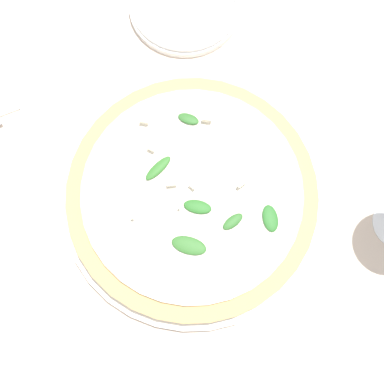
{
  "coord_description": "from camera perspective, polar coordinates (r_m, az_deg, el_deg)",
  "views": [
    {
      "loc": [
        -0.14,
        0.04,
        0.62
      ],
      "look_at": [
        0.01,
        -0.01,
        0.03
      ],
      "focal_mm": 42.0,
      "sensor_mm": 36.0,
      "label": 1
    }
  ],
  "objects": [
    {
      "name": "side_plate_white",
      "position": [
        0.77,
        -0.87,
        22.61
      ],
      "size": [
        0.18,
        0.18,
        0.02
      ],
      "color": "white",
      "rests_on": "ground_plane"
    },
    {
      "name": "pizza_arugula_main",
      "position": [
        0.62,
        0.01,
        -0.31
      ],
      "size": [
        0.37,
        0.37,
        0.05
      ],
      "color": "white",
      "rests_on": "ground_plane"
    },
    {
      "name": "ground_plane",
      "position": [
        0.64,
        -0.3,
        -1.51
      ],
      "size": [
        6.0,
        6.0,
        0.0
      ],
      "primitive_type": "plane",
      "color": "beige"
    }
  ]
}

